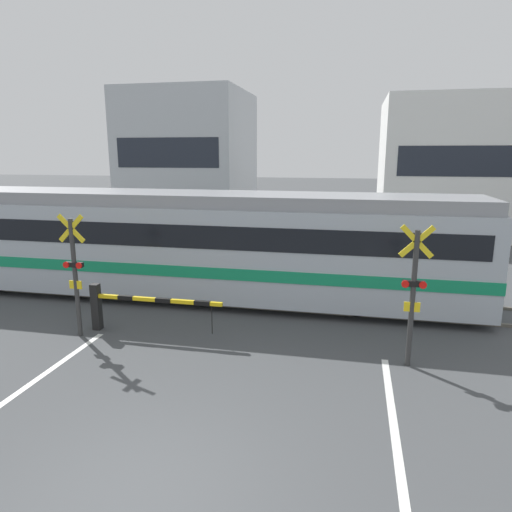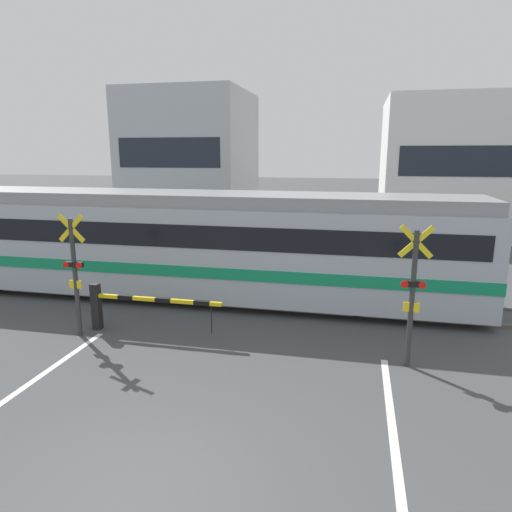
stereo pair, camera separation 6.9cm
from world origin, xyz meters
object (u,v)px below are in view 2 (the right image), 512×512
at_px(commuter_train, 171,241).
at_px(crossing_barrier_near, 124,304).
at_px(crossing_signal_right, 412,291).
at_px(crossing_barrier_far, 360,263).
at_px(crossing_signal_left, 75,270).

xyz_separation_m(commuter_train, crossing_barrier_near, (0.00, -3.07, -1.00)).
relative_size(crossing_barrier_near, crossing_signal_right, 1.13).
bearing_deg(crossing_barrier_near, commuter_train, 90.06).
relative_size(commuter_train, crossing_barrier_near, 5.37).
bearing_deg(crossing_barrier_near, crossing_barrier_far, 45.00).
bearing_deg(commuter_train, crossing_barrier_near, -89.94).
bearing_deg(commuter_train, crossing_signal_left, -105.48).
bearing_deg(crossing_signal_right, commuter_train, 152.20).
xyz_separation_m(crossing_barrier_near, crossing_signal_left, (-0.98, -0.47, 0.92)).
xyz_separation_m(commuter_train, crossing_barrier_far, (5.73, 2.65, -1.00)).
xyz_separation_m(crossing_barrier_far, crossing_signal_right, (0.98, -6.19, 0.92)).
height_order(commuter_train, crossing_barrier_far, commuter_train).
relative_size(commuter_train, crossing_barrier_far, 5.37).
xyz_separation_m(commuter_train, crossing_signal_left, (-0.98, -3.54, -0.08)).
height_order(commuter_train, crossing_barrier_near, commuter_train).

